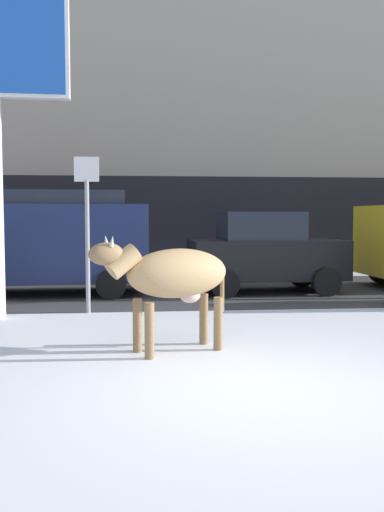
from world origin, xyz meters
The scene contains 9 objects.
ground_plane centered at (0.00, 0.00, 0.00)m, with size 120.00×120.00×0.00m, color white.
road_strip centered at (0.00, 7.54, 0.00)m, with size 60.00×5.60×0.01m, color #423F3F.
building_facade centered at (0.00, 14.82, 6.48)m, with size 44.00×6.10×13.00m.
cow_tan centered at (-0.81, 1.68, 0.99)m, with size 1.91×1.11×1.54m.
car_navy_van centered at (-3.35, 7.23, 1.24)m, with size 4.67×2.25×2.32m.
car_black_hatchback centered at (1.65, 7.16, 0.93)m, with size 3.56×2.02×1.86m.
pedestrian_near_billboard centered at (1.64, 10.78, 0.88)m, with size 0.36×0.24×1.73m.
pedestrian_by_cars centered at (2.42, 10.78, 0.88)m, with size 0.36×0.24×1.73m.
street_sign centered at (-2.18, 4.73, 1.67)m, with size 0.44×0.08×2.82m.
Camera 1 is at (-1.24, -5.38, 1.75)m, focal length 38.78 mm.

